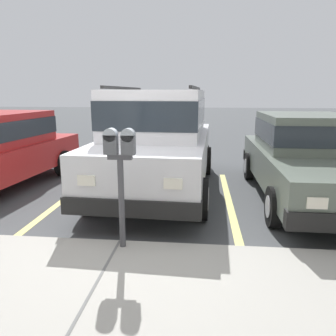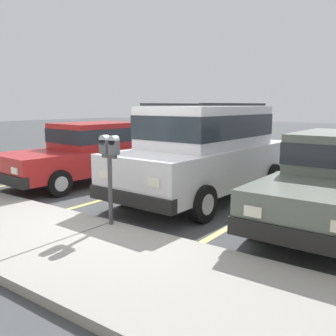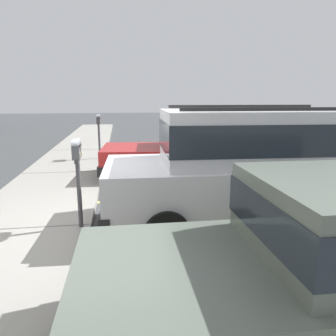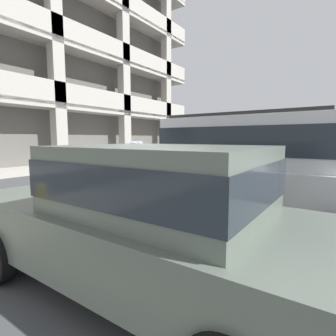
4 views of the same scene
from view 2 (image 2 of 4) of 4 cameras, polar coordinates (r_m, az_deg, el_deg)
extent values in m
cube|color=#444749|center=(6.45, -6.86, -9.00)|extent=(80.00, 80.00, 0.10)
cube|color=#9E9B93|center=(5.60, -16.16, -11.09)|extent=(40.00, 2.20, 0.12)
cube|color=#606060|center=(5.57, -16.19, -10.49)|extent=(0.03, 2.16, 0.00)
cube|color=#DBD16B|center=(6.74, 11.08, -7.82)|extent=(0.12, 4.80, 0.01)
cube|color=#DBD16B|center=(8.41, -7.91, -4.24)|extent=(0.12, 4.80, 0.01)
cube|color=#DBD16B|center=(10.70, -19.65, -1.74)|extent=(0.12, 4.80, 0.01)
cube|color=silver|center=(8.06, 5.67, 0.47)|extent=(2.02, 4.77, 0.80)
cube|color=silver|center=(8.01, 5.97, 6.32)|extent=(1.73, 2.98, 0.84)
cube|color=#232B33|center=(8.01, 5.97, 6.47)|extent=(1.76, 3.00, 0.46)
cube|color=black|center=(6.33, -5.80, -4.62)|extent=(1.88, 0.23, 0.24)
cube|color=black|center=(10.10, 12.77, 0.52)|extent=(1.88, 0.23, 0.24)
cube|color=silver|center=(6.63, -9.70, -0.89)|extent=(0.24, 0.04, 0.14)
cube|color=silver|center=(5.84, -2.19, -2.17)|extent=(0.24, 0.04, 0.14)
cylinder|color=black|center=(7.57, -6.19, -3.22)|extent=(0.23, 0.67, 0.66)
cylinder|color=#B2B2B7|center=(7.57, -6.19, -3.22)|extent=(0.23, 0.37, 0.36)
cylinder|color=black|center=(6.47, 5.33, -5.42)|extent=(0.23, 0.67, 0.66)
cylinder|color=#B2B2B7|center=(6.47, 5.33, -5.42)|extent=(0.23, 0.37, 0.36)
cylinder|color=black|center=(9.82, 5.82, -0.26)|extent=(0.23, 0.67, 0.66)
cylinder|color=#B2B2B7|center=(9.82, 5.82, -0.26)|extent=(0.23, 0.37, 0.36)
cylinder|color=black|center=(8.99, 15.54, -1.47)|extent=(0.23, 0.67, 0.66)
cylinder|color=#B2B2B7|center=(8.99, 15.54, -1.47)|extent=(0.23, 0.37, 0.36)
cube|color=black|center=(8.39, 2.00, 9.65)|extent=(0.15, 2.62, 0.05)
cube|color=black|center=(7.65, 10.43, 9.51)|extent=(0.15, 2.62, 0.05)
cube|color=black|center=(4.85, 18.73, -9.94)|extent=(1.74, 0.17, 0.24)
cube|color=silver|center=(4.91, 12.81, -6.49)|extent=(0.24, 0.03, 0.14)
cylinder|color=black|center=(5.87, 13.31, -7.50)|extent=(0.16, 0.60, 0.60)
cylinder|color=#B2B2B7|center=(5.87, 13.31, -7.50)|extent=(0.18, 0.33, 0.33)
cylinder|color=black|center=(8.38, 20.76, -2.75)|extent=(0.16, 0.60, 0.60)
cylinder|color=#B2B2B7|center=(8.38, 20.76, -2.75)|extent=(0.18, 0.33, 0.33)
cube|color=red|center=(9.94, -12.33, 1.27)|extent=(2.06, 4.53, 0.60)
cube|color=red|center=(10.05, -11.08, 4.96)|extent=(1.66, 2.10, 0.64)
cube|color=#232B33|center=(10.05, -11.09, 5.05)|extent=(1.68, 2.12, 0.35)
cube|color=black|center=(8.87, -23.52, -1.48)|extent=(1.74, 0.31, 0.24)
cube|color=black|center=(11.37, -3.56, 1.58)|extent=(1.74, 0.31, 0.24)
cube|color=silver|center=(8.34, -22.36, -0.39)|extent=(0.24, 0.05, 0.14)
cylinder|color=black|center=(9.97, -21.44, -0.90)|extent=(0.21, 0.61, 0.60)
cylinder|color=#B2B2B7|center=(9.97, -21.44, -0.90)|extent=(0.21, 0.34, 0.33)
cylinder|color=black|center=(8.55, -16.22, -2.27)|extent=(0.21, 0.61, 0.60)
cylinder|color=#B2B2B7|center=(8.55, -16.22, -2.27)|extent=(0.21, 0.34, 0.33)
cylinder|color=black|center=(11.47, -9.32, 0.93)|extent=(0.21, 0.61, 0.60)
cylinder|color=#B2B2B7|center=(11.47, -9.32, 0.93)|extent=(0.21, 0.34, 0.33)
cylinder|color=black|center=(10.25, -3.35, 0.03)|extent=(0.21, 0.61, 0.60)
cylinder|color=#B2B2B7|center=(10.25, -3.35, 0.03)|extent=(0.21, 0.34, 0.33)
cylinder|color=#47474C|center=(5.97, -8.78, -3.56)|extent=(0.07, 0.07, 1.07)
cube|color=#47474C|center=(5.87, -8.92, 1.80)|extent=(0.28, 0.06, 0.06)
cube|color=#515459|center=(5.78, -8.25, 3.10)|extent=(0.15, 0.11, 0.22)
cylinder|color=#9EA8B2|center=(5.77, -8.28, 4.18)|extent=(0.15, 0.11, 0.15)
cube|color=#B7B293|center=(5.83, -7.84, 2.78)|extent=(0.08, 0.01, 0.08)
cube|color=#515459|center=(5.92, -9.64, 3.22)|extent=(0.15, 0.11, 0.22)
cylinder|color=#9EA8B2|center=(5.91, -9.67, 4.27)|extent=(0.15, 0.11, 0.15)
cube|color=#B7B293|center=(5.97, -9.22, 2.90)|extent=(0.08, 0.01, 0.08)
camera|label=1|loc=(3.26, -44.55, 5.57)|focal=35.00mm
camera|label=3|loc=(4.88, 48.75, 8.55)|focal=35.00mm
camera|label=4|loc=(8.39, 41.57, 4.56)|focal=28.00mm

